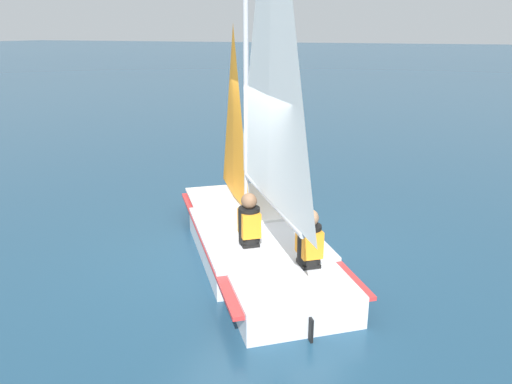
% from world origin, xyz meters
% --- Properties ---
extents(ground_plane, '(260.00, 260.00, 0.00)m').
position_xyz_m(ground_plane, '(0.00, 0.00, 0.00)').
color(ground_plane, navy).
extents(sailboat_main, '(4.54, 3.99, 5.65)m').
position_xyz_m(sailboat_main, '(-0.06, -0.04, 0.76)').
color(sailboat_main, silver).
rests_on(sailboat_main, ground_plane).
extents(sailor_helm, '(0.43, 0.42, 1.16)m').
position_xyz_m(sailor_helm, '(-0.53, -0.11, 0.62)').
color(sailor_helm, black).
rests_on(sailor_helm, ground_plane).
extents(sailor_crew, '(0.43, 0.42, 1.16)m').
position_xyz_m(sailor_crew, '(-0.85, -1.06, 0.62)').
color(sailor_crew, black).
rests_on(sailor_crew, ground_plane).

